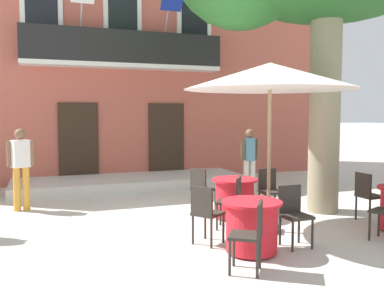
{
  "coord_description": "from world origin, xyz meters",
  "views": [
    {
      "loc": [
        -2.41,
        -7.22,
        2.02
      ],
      "look_at": [
        0.89,
        1.76,
        1.3
      ],
      "focal_mm": 39.04,
      "sensor_mm": 36.0,
      "label": 1
    }
  ],
  "objects_px": {
    "cafe_table_near_tree": "(252,226)",
    "pedestrian_mid_plaza": "(21,164)",
    "cafe_chair_near_tree_0": "(205,211)",
    "cafe_chair_front_0": "(269,188)",
    "cafe_chair_middle_1": "(367,193)",
    "cafe_chair_near_tree_2": "(293,211)",
    "cafe_chair_front_1": "(201,187)",
    "cafe_chair_near_tree_1": "(251,232)",
    "cafe_table_front": "(235,198)",
    "cafe_chair_front_2": "(233,199)",
    "cafe_umbrella": "(270,77)",
    "pedestrian_near_entrance": "(250,157)"
  },
  "relations": [
    {
      "from": "cafe_chair_near_tree_2",
      "to": "pedestrian_mid_plaza",
      "type": "bearing_deg",
      "value": 135.51
    },
    {
      "from": "cafe_umbrella",
      "to": "cafe_table_near_tree",
      "type": "bearing_deg",
      "value": -131.8
    },
    {
      "from": "cafe_chair_middle_1",
      "to": "pedestrian_mid_plaza",
      "type": "xyz_separation_m",
      "value": [
        -6.05,
        3.14,
        0.43
      ]
    },
    {
      "from": "cafe_chair_near_tree_2",
      "to": "cafe_table_front",
      "type": "height_order",
      "value": "cafe_chair_near_tree_2"
    },
    {
      "from": "cafe_chair_near_tree_1",
      "to": "cafe_umbrella",
      "type": "distance_m",
      "value": 2.85
    },
    {
      "from": "cafe_chair_middle_1",
      "to": "cafe_chair_front_1",
      "type": "height_order",
      "value": "same"
    },
    {
      "from": "cafe_chair_near_tree_1",
      "to": "pedestrian_mid_plaza",
      "type": "distance_m",
      "value": 5.44
    },
    {
      "from": "cafe_chair_front_0",
      "to": "cafe_chair_near_tree_2",
      "type": "bearing_deg",
      "value": -109.87
    },
    {
      "from": "cafe_chair_front_1",
      "to": "pedestrian_near_entrance",
      "type": "xyz_separation_m",
      "value": [
        1.91,
        1.56,
        0.38
      ]
    },
    {
      "from": "cafe_chair_near_tree_0",
      "to": "cafe_chair_front_0",
      "type": "bearing_deg",
      "value": 34.86
    },
    {
      "from": "cafe_chair_middle_1",
      "to": "cafe_table_front",
      "type": "distance_m",
      "value": 2.45
    },
    {
      "from": "cafe_chair_near_tree_0",
      "to": "pedestrian_near_entrance",
      "type": "distance_m",
      "value": 4.36
    },
    {
      "from": "cafe_chair_near_tree_1",
      "to": "cafe_chair_near_tree_0",
      "type": "bearing_deg",
      "value": 95.52
    },
    {
      "from": "cafe_table_near_tree",
      "to": "cafe_chair_near_tree_2",
      "type": "xyz_separation_m",
      "value": [
        0.75,
        0.08,
        0.14
      ]
    },
    {
      "from": "cafe_chair_near_tree_0",
      "to": "cafe_chair_front_0",
      "type": "height_order",
      "value": "same"
    },
    {
      "from": "cafe_table_near_tree",
      "to": "pedestrian_mid_plaza",
      "type": "distance_m",
      "value": 5.12
    },
    {
      "from": "cafe_chair_near_tree_0",
      "to": "cafe_chair_middle_1",
      "type": "relative_size",
      "value": 1.0
    },
    {
      "from": "cafe_chair_middle_1",
      "to": "cafe_table_front",
      "type": "xyz_separation_m",
      "value": [
        -2.2,
        1.08,
        -0.14
      ]
    },
    {
      "from": "cafe_chair_near_tree_1",
      "to": "cafe_chair_front_1",
      "type": "relative_size",
      "value": 1.0
    },
    {
      "from": "cafe_chair_near_tree_1",
      "to": "cafe_chair_front_1",
      "type": "xyz_separation_m",
      "value": [
        0.57,
        3.17,
        0.0
      ]
    },
    {
      "from": "cafe_chair_front_0",
      "to": "pedestrian_near_entrance",
      "type": "xyz_separation_m",
      "value": [
        0.71,
        2.16,
        0.38
      ]
    },
    {
      "from": "cafe_chair_middle_1",
      "to": "pedestrian_near_entrance",
      "type": "bearing_deg",
      "value": 102.71
    },
    {
      "from": "cafe_chair_near_tree_0",
      "to": "cafe_chair_front_1",
      "type": "relative_size",
      "value": 1.0
    },
    {
      "from": "cafe_umbrella",
      "to": "pedestrian_near_entrance",
      "type": "bearing_deg",
      "value": 67.38
    },
    {
      "from": "cafe_chair_front_1",
      "to": "cafe_umbrella",
      "type": "distance_m",
      "value": 2.7
    },
    {
      "from": "cafe_chair_near_tree_0",
      "to": "cafe_chair_near_tree_1",
      "type": "relative_size",
      "value": 1.0
    },
    {
      "from": "cafe_chair_middle_1",
      "to": "cafe_chair_near_tree_2",
      "type": "bearing_deg",
      "value": -160.49
    },
    {
      "from": "cafe_chair_near_tree_1",
      "to": "cafe_chair_near_tree_2",
      "type": "bearing_deg",
      "value": 33.56
    },
    {
      "from": "cafe_chair_front_2",
      "to": "pedestrian_near_entrance",
      "type": "distance_m",
      "value": 3.39
    },
    {
      "from": "cafe_chair_near_tree_2",
      "to": "cafe_table_near_tree",
      "type": "bearing_deg",
      "value": -174.2
    },
    {
      "from": "pedestrian_near_entrance",
      "to": "cafe_chair_near_tree_2",
      "type": "bearing_deg",
      "value": -108.99
    },
    {
      "from": "cafe_chair_middle_1",
      "to": "cafe_chair_front_2",
      "type": "distance_m",
      "value": 2.59
    },
    {
      "from": "cafe_table_front",
      "to": "cafe_chair_front_0",
      "type": "relative_size",
      "value": 0.95
    },
    {
      "from": "cafe_chair_near_tree_1",
      "to": "cafe_chair_near_tree_2",
      "type": "distance_m",
      "value": 1.33
    },
    {
      "from": "cafe_chair_near_tree_2",
      "to": "cafe_umbrella",
      "type": "bearing_deg",
      "value": 86.3
    },
    {
      "from": "cafe_table_front",
      "to": "pedestrian_near_entrance",
      "type": "distance_m",
      "value": 2.67
    },
    {
      "from": "cafe_chair_front_2",
      "to": "pedestrian_mid_plaza",
      "type": "relative_size",
      "value": 0.54
    },
    {
      "from": "cafe_chair_near_tree_1",
      "to": "cafe_table_front",
      "type": "xyz_separation_m",
      "value": [
        1.02,
        2.56,
        -0.14
      ]
    },
    {
      "from": "cafe_chair_near_tree_2",
      "to": "pedestrian_mid_plaza",
      "type": "xyz_separation_m",
      "value": [
        -3.95,
        3.88,
        0.43
      ]
    },
    {
      "from": "cafe_chair_near_tree_2",
      "to": "pedestrian_near_entrance",
      "type": "height_order",
      "value": "pedestrian_near_entrance"
    },
    {
      "from": "cafe_table_near_tree",
      "to": "cafe_chair_front_0",
      "type": "distance_m",
      "value": 2.37
    },
    {
      "from": "cafe_chair_front_2",
      "to": "cafe_chair_near_tree_1",
      "type": "bearing_deg",
      "value": -109.07
    },
    {
      "from": "cafe_chair_near_tree_2",
      "to": "cafe_chair_near_tree_1",
      "type": "bearing_deg",
      "value": -146.44
    },
    {
      "from": "cafe_chair_front_2",
      "to": "cafe_umbrella",
      "type": "xyz_separation_m",
      "value": [
        0.51,
        -0.34,
        2.08
      ]
    },
    {
      "from": "cafe_chair_near_tree_1",
      "to": "cafe_chair_near_tree_2",
      "type": "xyz_separation_m",
      "value": [
        1.11,
        0.74,
        0.0
      ]
    },
    {
      "from": "cafe_chair_near_tree_0",
      "to": "cafe_chair_front_1",
      "type": "xyz_separation_m",
      "value": [
        0.69,
        1.92,
        0.0
      ]
    },
    {
      "from": "cafe_chair_near_tree_0",
      "to": "pedestrian_mid_plaza",
      "type": "bearing_deg",
      "value": 128.84
    },
    {
      "from": "pedestrian_near_entrance",
      "to": "cafe_chair_near_tree_0",
      "type": "bearing_deg",
      "value": -126.79
    },
    {
      "from": "cafe_table_front",
      "to": "cafe_table_near_tree",
      "type": "bearing_deg",
      "value": -109.03
    },
    {
      "from": "cafe_umbrella",
      "to": "cafe_chair_near_tree_1",
      "type": "bearing_deg",
      "value": -126.76
    }
  ]
}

